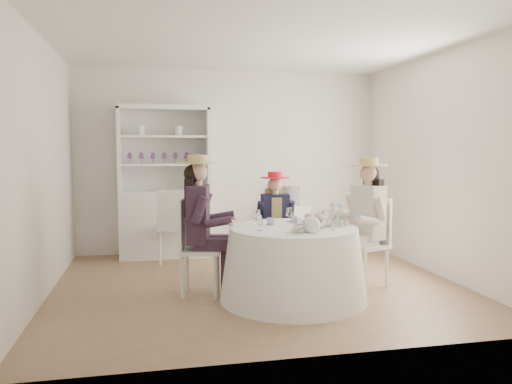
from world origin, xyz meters
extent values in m
plane|color=brown|center=(0.00, 0.00, 0.00)|extent=(4.50, 4.50, 0.00)
plane|color=white|center=(0.00, 0.00, 2.70)|extent=(4.50, 4.50, 0.00)
plane|color=silver|center=(0.00, 2.00, 1.35)|extent=(4.50, 0.00, 4.50)
plane|color=silver|center=(0.00, -2.00, 1.35)|extent=(4.50, 0.00, 4.50)
plane|color=silver|center=(-2.25, 0.00, 1.35)|extent=(0.00, 4.50, 4.50)
plane|color=silver|center=(2.25, 0.00, 1.35)|extent=(0.00, 4.50, 4.50)
cone|color=white|center=(0.24, -0.60, 0.36)|extent=(1.50, 1.50, 0.73)
cylinder|color=white|center=(0.24, -0.60, 0.74)|extent=(1.30, 1.30, 0.02)
cube|color=silver|center=(-0.98, 1.75, 0.47)|extent=(1.27, 0.49, 0.95)
cube|color=silver|center=(-0.98, 1.96, 1.53)|extent=(1.27, 0.06, 1.16)
cube|color=silver|center=(-0.98, 1.75, 2.11)|extent=(1.27, 0.49, 0.06)
cube|color=silver|center=(-1.59, 1.75, 1.53)|extent=(0.05, 0.48, 1.16)
cube|color=silver|center=(-0.37, 1.75, 1.53)|extent=(0.05, 0.48, 1.16)
cube|color=silver|center=(-0.98, 1.75, 1.32)|extent=(1.19, 0.44, 0.03)
cube|color=silver|center=(-0.98, 1.75, 1.71)|extent=(1.19, 0.44, 0.03)
sphere|color=white|center=(-0.50, 1.75, 1.40)|extent=(0.15, 0.15, 0.15)
cube|color=silver|center=(0.87, 1.75, 0.35)|extent=(0.54, 0.54, 0.70)
cylinder|color=black|center=(0.87, 1.75, 0.84)|extent=(0.31, 0.31, 0.27)
cube|color=silver|center=(-0.67, -0.23, 0.47)|extent=(0.50, 0.50, 0.04)
cylinder|color=silver|center=(-0.54, -0.43, 0.23)|extent=(0.04, 0.04, 0.46)
cylinder|color=silver|center=(-0.47, -0.10, 0.23)|extent=(0.04, 0.04, 0.46)
cylinder|color=silver|center=(-0.87, -0.36, 0.23)|extent=(0.04, 0.04, 0.46)
cylinder|color=silver|center=(-0.80, -0.03, 0.23)|extent=(0.04, 0.04, 0.46)
cube|color=silver|center=(-0.85, -0.19, 0.75)|extent=(0.11, 0.40, 0.52)
cube|color=black|center=(-0.69, -0.23, 0.86)|extent=(0.28, 0.41, 0.61)
cube|color=black|center=(-0.56, -0.35, 0.55)|extent=(0.38, 0.21, 0.13)
cylinder|color=black|center=(-0.42, -0.38, 0.24)|extent=(0.10, 0.10, 0.48)
cylinder|color=black|center=(-0.69, -0.45, 0.93)|extent=(0.20, 0.13, 0.29)
cube|color=black|center=(-0.53, -0.17, 0.55)|extent=(0.38, 0.21, 0.13)
cylinder|color=black|center=(-0.38, -0.20, 0.24)|extent=(0.10, 0.10, 0.48)
cylinder|color=black|center=(-0.60, -0.03, 0.93)|extent=(0.20, 0.13, 0.29)
cylinder|color=#D8A889|center=(-0.69, -0.23, 1.18)|extent=(0.09, 0.09, 0.08)
sphere|color=#D8A889|center=(-0.69, -0.23, 1.30)|extent=(0.20, 0.20, 0.20)
sphere|color=black|center=(-0.73, -0.22, 1.28)|extent=(0.20, 0.20, 0.20)
cube|color=black|center=(-0.77, -0.21, 1.04)|extent=(0.13, 0.26, 0.40)
cylinder|color=tan|center=(-0.69, -0.23, 1.39)|extent=(0.42, 0.42, 0.01)
cylinder|color=tan|center=(-0.69, -0.23, 1.43)|extent=(0.21, 0.21, 0.08)
cube|color=silver|center=(0.30, 0.38, 0.40)|extent=(0.37, 0.37, 0.04)
cylinder|color=silver|center=(0.15, 0.24, 0.20)|extent=(0.03, 0.03, 0.39)
cylinder|color=silver|center=(0.44, 0.23, 0.20)|extent=(0.03, 0.03, 0.39)
cylinder|color=silver|center=(0.16, 0.53, 0.20)|extent=(0.03, 0.03, 0.39)
cylinder|color=silver|center=(0.44, 0.52, 0.20)|extent=(0.03, 0.03, 0.39)
cube|color=silver|center=(0.30, 0.54, 0.65)|extent=(0.34, 0.04, 0.45)
cube|color=black|center=(0.30, 0.40, 0.73)|extent=(0.33, 0.19, 0.52)
cube|color=tan|center=(0.30, 0.40, 0.73)|extent=(0.13, 0.20, 0.45)
cube|color=black|center=(0.21, 0.27, 0.47)|extent=(0.12, 0.31, 0.11)
cylinder|color=black|center=(0.21, 0.15, 0.21)|extent=(0.09, 0.09, 0.41)
cylinder|color=black|center=(0.11, 0.37, 0.80)|extent=(0.08, 0.16, 0.25)
cube|color=black|center=(0.38, 0.27, 0.47)|extent=(0.12, 0.31, 0.11)
cylinder|color=black|center=(0.37, 0.14, 0.21)|extent=(0.09, 0.09, 0.41)
cylinder|color=black|center=(0.48, 0.36, 0.80)|extent=(0.08, 0.16, 0.25)
cylinder|color=#D8A889|center=(0.30, 0.40, 1.01)|extent=(0.08, 0.08, 0.07)
sphere|color=#D8A889|center=(0.30, 0.40, 1.11)|extent=(0.17, 0.17, 0.17)
sphere|color=tan|center=(0.30, 0.44, 1.10)|extent=(0.17, 0.17, 0.17)
cube|color=tan|center=(0.30, 0.47, 0.89)|extent=(0.22, 0.08, 0.34)
cylinder|color=red|center=(0.30, 0.40, 1.19)|extent=(0.36, 0.36, 0.01)
cylinder|color=red|center=(0.30, 0.40, 1.23)|extent=(0.18, 0.18, 0.07)
cube|color=silver|center=(1.17, -0.29, 0.46)|extent=(0.53, 0.53, 0.04)
cylinder|color=silver|center=(0.96, -0.20, 0.22)|extent=(0.04, 0.04, 0.45)
cylinder|color=silver|center=(1.08, -0.50, 0.22)|extent=(0.04, 0.04, 0.45)
cylinder|color=silver|center=(1.27, -0.08, 0.22)|extent=(0.04, 0.04, 0.45)
cylinder|color=silver|center=(1.38, -0.39, 0.22)|extent=(0.04, 0.04, 0.45)
cube|color=silver|center=(1.34, -0.23, 0.74)|extent=(0.17, 0.37, 0.51)
cube|color=beige|center=(1.19, -0.29, 0.84)|extent=(0.32, 0.42, 0.59)
cube|color=beige|center=(1.02, -0.25, 0.54)|extent=(0.37, 0.25, 0.12)
cylinder|color=beige|center=(0.89, -0.30, 0.23)|extent=(0.10, 0.10, 0.47)
cylinder|color=beige|center=(1.08, -0.10, 0.91)|extent=(0.20, 0.15, 0.28)
cube|color=beige|center=(1.09, -0.42, 0.54)|extent=(0.37, 0.25, 0.12)
cylinder|color=beige|center=(0.96, -0.47, 0.23)|extent=(0.10, 0.10, 0.47)
cylinder|color=beige|center=(1.23, -0.50, 0.91)|extent=(0.20, 0.15, 0.28)
cylinder|color=#D8A889|center=(1.19, -0.29, 1.15)|extent=(0.09, 0.09, 0.08)
sphere|color=#D8A889|center=(1.19, -0.29, 1.27)|extent=(0.19, 0.19, 0.19)
sphere|color=black|center=(1.23, -0.27, 1.25)|extent=(0.19, 0.19, 0.19)
cube|color=black|center=(1.27, -0.26, 1.01)|extent=(0.16, 0.26, 0.39)
cylinder|color=tan|center=(1.19, -0.29, 1.36)|extent=(0.41, 0.41, 0.01)
cylinder|color=tan|center=(1.19, -0.29, 1.40)|extent=(0.20, 0.20, 0.08)
cube|color=silver|center=(-0.88, 1.35, 0.47)|extent=(0.46, 0.46, 0.04)
cylinder|color=silver|center=(-0.70, 1.49, 0.23)|extent=(0.04, 0.04, 0.46)
cylinder|color=silver|center=(-1.03, 1.53, 0.23)|extent=(0.04, 0.04, 0.46)
cylinder|color=silver|center=(-0.74, 1.17, 0.23)|extent=(0.04, 0.04, 0.46)
cylinder|color=silver|center=(-1.07, 1.21, 0.23)|extent=(0.04, 0.04, 0.46)
cube|color=silver|center=(-0.91, 1.17, 0.75)|extent=(0.39, 0.08, 0.52)
imported|color=white|center=(0.05, -0.41, 0.78)|extent=(0.11, 0.11, 0.07)
imported|color=white|center=(0.33, -0.32, 0.78)|extent=(0.07, 0.07, 0.06)
imported|color=white|center=(0.52, -0.54, 0.78)|extent=(0.10, 0.10, 0.07)
imported|color=white|center=(0.44, -0.71, 0.77)|extent=(0.26, 0.26, 0.05)
sphere|color=pink|center=(0.53, -0.61, 0.84)|extent=(0.07, 0.07, 0.07)
sphere|color=white|center=(0.52, -0.56, 0.84)|extent=(0.07, 0.07, 0.07)
sphere|color=pink|center=(0.47, -0.54, 0.84)|extent=(0.07, 0.07, 0.07)
sphere|color=white|center=(0.43, -0.56, 0.84)|extent=(0.07, 0.07, 0.07)
sphere|color=pink|center=(0.41, -0.61, 0.84)|extent=(0.07, 0.07, 0.07)
sphere|color=white|center=(0.43, -0.65, 0.84)|extent=(0.07, 0.07, 0.07)
sphere|color=pink|center=(0.47, -0.67, 0.84)|extent=(0.07, 0.07, 0.07)
sphere|color=white|center=(0.52, -0.65, 0.84)|extent=(0.07, 0.07, 0.07)
sphere|color=white|center=(0.31, -0.97, 0.82)|extent=(0.17, 0.17, 0.17)
cylinder|color=white|center=(0.41, -0.97, 0.83)|extent=(0.10, 0.03, 0.08)
cylinder|color=white|center=(0.31, -0.97, 0.91)|extent=(0.04, 0.04, 0.02)
cylinder|color=white|center=(0.20, -0.94, 0.75)|extent=(0.25, 0.25, 0.01)
cube|color=beige|center=(0.15, -0.96, 0.78)|extent=(0.06, 0.04, 0.03)
cube|color=beige|center=(0.20, -0.94, 0.79)|extent=(0.07, 0.05, 0.03)
cube|color=beige|center=(0.25, -0.92, 0.78)|extent=(0.07, 0.06, 0.03)
cube|color=beige|center=(0.18, -0.90, 0.79)|extent=(0.07, 0.07, 0.03)
cube|color=beige|center=(0.23, -0.98, 0.78)|extent=(0.06, 0.07, 0.03)
cylinder|color=white|center=(0.71, -0.63, 0.75)|extent=(0.25, 0.25, 0.01)
cylinder|color=white|center=(0.71, -0.63, 0.83)|extent=(0.02, 0.02, 0.17)
cylinder|color=white|center=(0.71, -0.63, 0.91)|extent=(0.19, 0.19, 0.01)
camera|label=1|loc=(-1.16, -5.42, 1.54)|focal=35.00mm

